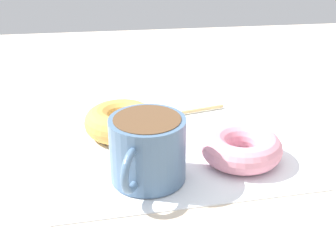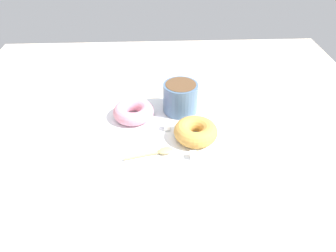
{
  "view_description": "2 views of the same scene",
  "coord_description": "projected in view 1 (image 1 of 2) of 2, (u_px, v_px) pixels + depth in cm",
  "views": [
    {
      "loc": [
        -7.92,
        -59.97,
        31.56
      ],
      "look_at": [
        -0.1,
        -1.41,
        2.3
      ],
      "focal_mm": 50.0,
      "sensor_mm": 36.0,
      "label": 1
    },
    {
      "loc": [
        2.85,
        62.54,
        50.32
      ],
      "look_at": [
        -0.1,
        -1.41,
        2.3
      ],
      "focal_mm": 35.0,
      "sensor_mm": 36.0,
      "label": 2
    }
  ],
  "objects": [
    {
      "name": "spoon",
      "position": [
        176.0,
        113.0,
        0.74
      ],
      "size": [
        11.55,
        4.13,
        0.9
      ],
      "color": "#D8B772",
      "rests_on": "napkin"
    },
    {
      "name": "donut_far",
      "position": [
        241.0,
        148.0,
        0.61
      ],
      "size": [
        10.62,
        10.62,
        3.5
      ],
      "primitive_type": "torus",
      "color": "pink",
      "rests_on": "napkin"
    },
    {
      "name": "sugar_cube_extra",
      "position": [
        171.0,
        138.0,
        0.65
      ],
      "size": [
        1.53,
        1.53,
        1.53
      ],
      "primitive_type": "cube",
      "color": "white",
      "rests_on": "napkin"
    },
    {
      "name": "coffee_cup",
      "position": [
        147.0,
        148.0,
        0.56
      ],
      "size": [
        9.18,
        11.74,
        8.02
      ],
      "color": "slate",
      "rests_on": "napkin"
    },
    {
      "name": "ground_plane",
      "position": [
        167.0,
        142.0,
        0.69
      ],
      "size": [
        120.0,
        120.0,
        2.0
      ],
      "primitive_type": "cube",
      "color": "beige"
    },
    {
      "name": "donut_near_cup",
      "position": [
        121.0,
        121.0,
        0.67
      ],
      "size": [
        10.56,
        10.56,
        3.91
      ],
      "primitive_type": "torus",
      "color": "gold",
      "rests_on": "napkin"
    },
    {
      "name": "napkin",
      "position": [
        168.0,
        139.0,
        0.67
      ],
      "size": [
        35.3,
        35.3,
        0.3
      ],
      "primitive_type": "cube",
      "rotation": [
        0.0,
        0.0,
        0.08
      ],
      "color": "white",
      "rests_on": "ground_plane"
    },
    {
      "name": "sugar_cube",
      "position": [
        128.0,
        109.0,
        0.74
      ],
      "size": [
        1.51,
        1.51,
        1.51
      ],
      "primitive_type": "cube",
      "color": "white",
      "rests_on": "napkin"
    }
  ]
}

